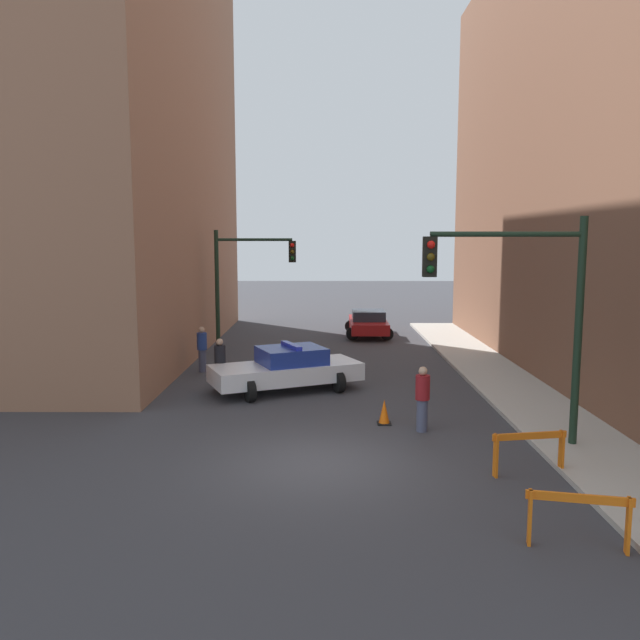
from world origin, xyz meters
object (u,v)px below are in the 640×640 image
object	(u,v)px
police_car	(287,369)
barrier_mid	(529,446)
pedestrian_corner	(202,349)
pedestrian_sidewalk	(422,398)
parked_car_near	(368,323)
pedestrian_crossing	(220,363)
traffic_light_far	(243,273)
traffic_light_near	(528,297)
barrier_front	(579,512)
traffic_cone	(384,412)

from	to	relation	value
police_car	barrier_mid	distance (m)	8.94
pedestrian_corner	pedestrian_sidewalk	xyz separation A→B (m)	(6.92, -7.08, 0.00)
parked_car_near	barrier_mid	world-z (taller)	parked_car_near
police_car	pedestrian_crossing	bearing A→B (deg)	61.09
pedestrian_sidewalk	parked_car_near	bearing A→B (deg)	68.10
pedestrian_crossing	parked_car_near	bearing A→B (deg)	132.77
parked_car_near	pedestrian_sidewalk	xyz separation A→B (m)	(0.26, -15.64, 0.19)
traffic_light_far	pedestrian_crossing	world-z (taller)	traffic_light_far
traffic_light_near	traffic_light_far	bearing A→B (deg)	123.03
parked_car_near	pedestrian_corner	bearing A→B (deg)	-127.24
parked_car_near	barrier_mid	xyz separation A→B (m)	(1.99, -18.58, -0.06)
parked_car_near	pedestrian_crossing	world-z (taller)	pedestrian_crossing
pedestrian_sidewalk	barrier_front	size ratio (longest dim) A/B	1.05
police_car	parked_car_near	xyz separation A→B (m)	(3.38, 11.43, -0.05)
pedestrian_sidewalk	barrier_front	xyz separation A→B (m)	(1.48, -6.03, -0.24)
pedestrian_sidewalk	police_car	bearing A→B (deg)	107.99
traffic_light_far	pedestrian_crossing	size ratio (longest dim) A/B	3.13
traffic_light_far	traffic_cone	bearing A→B (deg)	-64.38
police_car	pedestrian_corner	distance (m)	4.36
traffic_light_near	barrier_front	size ratio (longest dim) A/B	3.30
barrier_mid	traffic_light_near	bearing A→B (deg)	76.74
traffic_light_far	parked_car_near	size ratio (longest dim) A/B	1.20
barrier_front	barrier_mid	distance (m)	3.10
parked_car_near	pedestrian_sidewalk	bearing A→B (deg)	-88.41
traffic_light_far	pedestrian_sidewalk	xyz separation A→B (m)	(5.91, -11.08, -2.54)
parked_car_near	pedestrian_crossing	bearing A→B (deg)	-115.65
traffic_light_far	pedestrian_sidewalk	size ratio (longest dim) A/B	3.13
pedestrian_corner	barrier_front	size ratio (longest dim) A/B	1.05
police_car	traffic_cone	world-z (taller)	police_car
pedestrian_corner	barrier_front	distance (m)	15.58
traffic_light_near	traffic_cone	size ratio (longest dim) A/B	7.93
traffic_light_near	pedestrian_sidewalk	bearing A→B (deg)	148.99
traffic_light_near	parked_car_near	bearing A→B (deg)	98.01
pedestrian_crossing	pedestrian_corner	world-z (taller)	same
barrier_mid	traffic_cone	size ratio (longest dim) A/B	2.42
traffic_cone	traffic_light_far	bearing A→B (deg)	115.62
pedestrian_crossing	pedestrian_sidewalk	size ratio (longest dim) A/B	1.00
traffic_cone	traffic_light_near	bearing A→B (deg)	-32.03
parked_car_near	barrier_front	distance (m)	21.75
traffic_light_near	traffic_cone	xyz separation A→B (m)	(-3.01, 1.88, -3.21)
traffic_light_near	parked_car_near	xyz separation A→B (m)	(-2.38, 16.91, -2.86)
traffic_light_far	police_car	world-z (taller)	traffic_light_far
pedestrian_corner	pedestrian_sidewalk	world-z (taller)	same
police_car	traffic_cone	size ratio (longest dim) A/B	7.69
barrier_mid	pedestrian_crossing	bearing A→B (deg)	135.78
traffic_light_far	barrier_front	world-z (taller)	traffic_light_far
traffic_light_near	barrier_front	distance (m)	5.62
pedestrian_crossing	pedestrian_corner	xyz separation A→B (m)	(-1.10, 2.68, 0.00)
police_car	traffic_light_far	bearing A→B (deg)	-5.61
pedestrian_corner	barrier_mid	xyz separation A→B (m)	(8.64, -10.02, -0.24)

